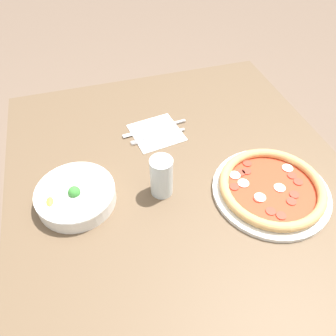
{
  "coord_description": "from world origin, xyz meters",
  "views": [
    {
      "loc": [
        -0.58,
        0.22,
        1.44
      ],
      "look_at": [
        0.04,
        0.03,
        0.75
      ],
      "focal_mm": 35.0,
      "sensor_mm": 36.0,
      "label": 1
    }
  ],
  "objects": [
    {
      "name": "ground_plane",
      "position": [
        0.0,
        0.0,
        0.0
      ],
      "size": [
        8.0,
        8.0,
        0.0
      ],
      "primitive_type": "plane",
      "color": "brown"
    },
    {
      "name": "knife",
      "position": [
        0.24,
        0.01,
        0.74
      ],
      "size": [
        0.03,
        0.22,
        0.01
      ],
      "rotation": [
        0.0,
        0.0,
        1.67
      ],
      "color": "silver",
      "rests_on": "napkin"
    },
    {
      "name": "bowl",
      "position": [
        0.01,
        0.3,
        0.76
      ],
      "size": [
        0.21,
        0.21,
        0.07
      ],
      "color": "white",
      "rests_on": "dining_table"
    },
    {
      "name": "pizza",
      "position": [
        -0.11,
        -0.22,
        0.75
      ],
      "size": [
        0.32,
        0.32,
        0.04
      ],
      "color": "white",
      "rests_on": "dining_table"
    },
    {
      "name": "dining_table",
      "position": [
        0.0,
        0.0,
        0.63
      ],
      "size": [
        1.13,
        0.98,
        0.73
      ],
      "color": "brown",
      "rests_on": "ground_plane"
    },
    {
      "name": "fork",
      "position": [
        0.2,
        0.02,
        0.74
      ],
      "size": [
        0.03,
        0.18,
        0.0
      ],
      "rotation": [
        0.0,
        0.0,
        1.67
      ],
      "color": "silver",
      "rests_on": "napkin"
    },
    {
      "name": "napkin",
      "position": [
        0.22,
        0.02,
        0.74
      ],
      "size": [
        0.17,
        0.17,
        0.0
      ],
      "color": "white",
      "rests_on": "dining_table"
    },
    {
      "name": "glass",
      "position": [
        -0.02,
        0.07,
        0.79
      ],
      "size": [
        0.06,
        0.06,
        0.12
      ],
      "color": "silver",
      "rests_on": "dining_table"
    }
  ]
}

